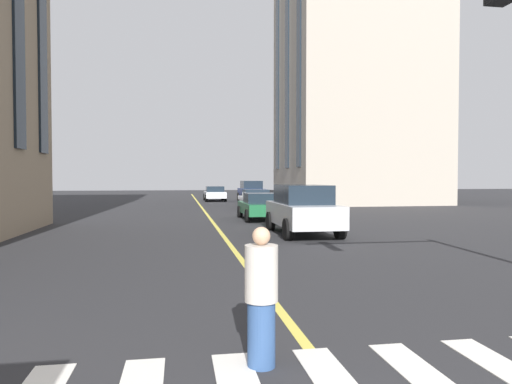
# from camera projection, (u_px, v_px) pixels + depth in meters

# --- Properties ---
(lane_centre_line) EXTENTS (80.00, 0.16, 0.01)m
(lane_centre_line) POSITION_uv_depth(u_px,v_px,m) (214.00, 224.00, 21.63)
(lane_centre_line) COLOR #D8C64C
(lane_centre_line) RESTS_ON ground_plane
(car_green_near) EXTENTS (4.40, 1.95, 1.37)m
(car_green_near) POSITION_uv_depth(u_px,v_px,m) (260.00, 206.00, 23.84)
(car_green_near) COLOR #1E6038
(car_green_near) RESTS_ON ground_plane
(car_white_trailing) EXTENTS (4.40, 1.95, 1.37)m
(car_white_trailing) POSITION_uv_depth(u_px,v_px,m) (255.00, 199.00, 31.48)
(car_white_trailing) COLOR silver
(car_white_trailing) RESTS_ON ground_plane
(car_silver_mid) EXTENTS (4.70, 2.14, 1.88)m
(car_silver_mid) POSITION_uv_depth(u_px,v_px,m) (303.00, 209.00, 17.60)
(car_silver_mid) COLOR #B7BABF
(car_silver_mid) RESTS_ON ground_plane
(car_blue_parked_b) EXTENTS (4.70, 2.14, 1.88)m
(car_blue_parked_b) POSITION_uv_depth(u_px,v_px,m) (251.00, 191.00, 42.48)
(car_blue_parked_b) COLOR navy
(car_blue_parked_b) RESTS_ON ground_plane
(car_white_oncoming) EXTENTS (4.40, 1.95, 1.37)m
(car_white_oncoming) POSITION_uv_depth(u_px,v_px,m) (215.00, 193.00, 43.00)
(car_white_oncoming) COLOR silver
(car_white_oncoming) RESTS_ON ground_plane
(pedestrian_near) EXTENTS (0.38, 0.38, 1.60)m
(pedestrian_near) POSITION_uv_depth(u_px,v_px,m) (261.00, 298.00, 5.27)
(pedestrian_near) COLOR #2D4C7F
(pedestrian_near) RESTS_ON ground_plane
(building_right_near) EXTENTS (11.73, 12.17, 21.36)m
(building_right_near) POSITION_uv_depth(u_px,v_px,m) (355.00, 80.00, 40.27)
(building_right_near) COLOR #A89E8E
(building_right_near) RESTS_ON ground_plane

